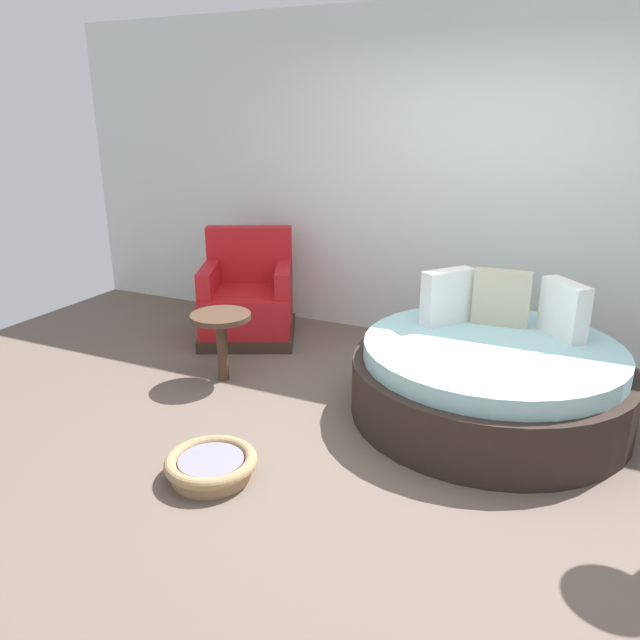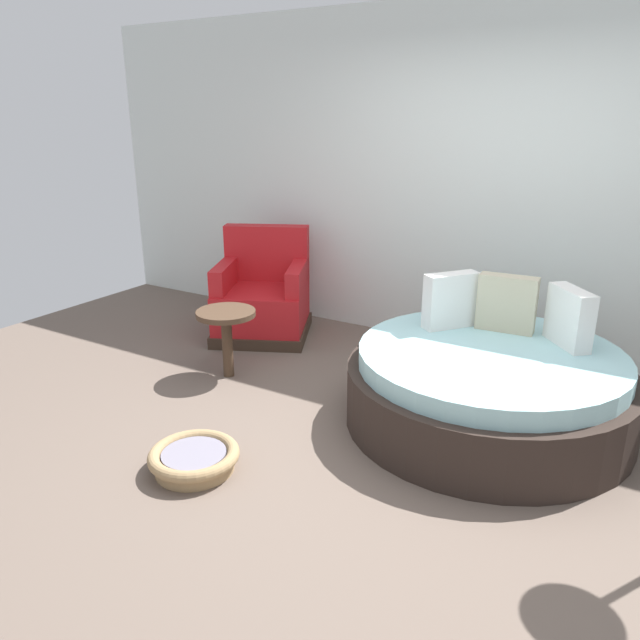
{
  "view_description": "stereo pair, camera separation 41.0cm",
  "coord_description": "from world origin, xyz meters",
  "px_view_note": "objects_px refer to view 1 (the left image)",
  "views": [
    {
      "loc": [
        0.91,
        -3.07,
        1.91
      ],
      "look_at": [
        -0.76,
        0.51,
        0.55
      ],
      "focal_mm": 34.03,
      "sensor_mm": 36.0,
      "label": 1
    },
    {
      "loc": [
        1.27,
        -2.88,
        1.91
      ],
      "look_at": [
        -0.76,
        0.51,
        0.55
      ],
      "focal_mm": 34.03,
      "sensor_mm": 36.0,
      "label": 2
    }
  ],
  "objects_px": {
    "round_daybed": "(489,378)",
    "pet_basket": "(211,465)",
    "side_table": "(221,326)",
    "red_armchair": "(248,300)"
  },
  "relations": [
    {
      "from": "red_armchair",
      "to": "pet_basket",
      "type": "height_order",
      "value": "red_armchair"
    },
    {
      "from": "side_table",
      "to": "red_armchair",
      "type": "bearing_deg",
      "value": 109.6
    },
    {
      "from": "red_armchair",
      "to": "pet_basket",
      "type": "relative_size",
      "value": 2.08
    },
    {
      "from": "round_daybed",
      "to": "red_armchair",
      "type": "xyz_separation_m",
      "value": [
        -2.21,
        0.62,
        0.07
      ]
    },
    {
      "from": "round_daybed",
      "to": "pet_basket",
      "type": "distance_m",
      "value": 1.87
    },
    {
      "from": "round_daybed",
      "to": "pet_basket",
      "type": "relative_size",
      "value": 3.51
    },
    {
      "from": "pet_basket",
      "to": "side_table",
      "type": "relative_size",
      "value": 0.98
    },
    {
      "from": "round_daybed",
      "to": "red_armchair",
      "type": "height_order",
      "value": "red_armchair"
    },
    {
      "from": "red_armchair",
      "to": "pet_basket",
      "type": "distance_m",
      "value": 2.25
    },
    {
      "from": "red_armchair",
      "to": "side_table",
      "type": "height_order",
      "value": "red_armchair"
    }
  ]
}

